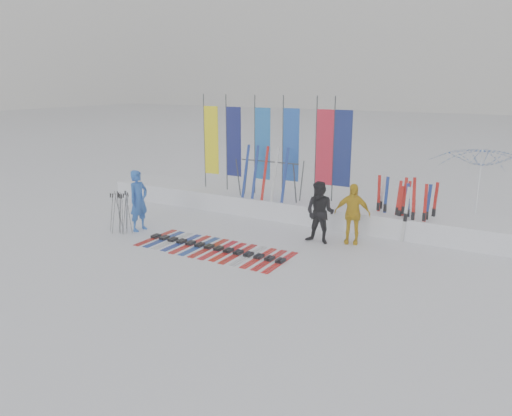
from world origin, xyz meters
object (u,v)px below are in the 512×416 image
Objects in this scene: person_blue at (139,201)px; ski_row at (214,248)px; ski_rack at (270,174)px; person_yellow at (352,214)px; tent_canopy at (478,190)px; person_black at (320,213)px.

ski_row is at bearing -93.55° from person_blue.
ski_row is (2.83, -0.34, -0.85)m from person_blue.
ski_rack reaches higher than person_blue.
person_yellow is at bearing -68.10° from person_blue.
person_yellow is 3.77m from tent_canopy.
ski_rack reaches higher than ski_row.
person_blue is 4.11m from ski_rack.
person_yellow is (0.74, 0.42, -0.02)m from person_black.
tent_canopy is 0.69× the size of ski_row.
person_blue is 1.09× the size of person_yellow.
ski_rack is at bearing 146.91° from person_yellow.
person_blue is 9.61m from tent_canopy.
ski_row is (-5.66, -4.82, -1.23)m from tent_canopy.
ski_rack is at bearing 146.93° from person_black.
tent_canopy is at bearing 12.56° from ski_rack.
tent_canopy reaches higher than ski_rack.
tent_canopy reaches higher than person_black.
person_yellow is at bearing 30.67° from person_black.
person_blue is at bearing -152.17° from tent_canopy.
person_black is 0.86m from person_yellow.
person_black is at bearing -162.42° from person_yellow.
tent_canopy is at bearing -58.96° from person_blue.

